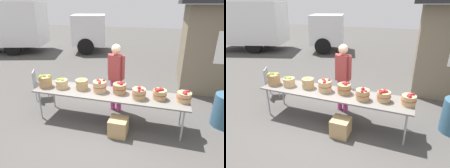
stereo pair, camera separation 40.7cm
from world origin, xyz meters
TOP-DOWN VIEW (x-y plane):
  - ground_plane at (0.00, 0.00)m, footprint 40.00×40.00m
  - market_table at (0.00, 0.00)m, footprint 3.50×0.76m
  - apple_basket_green_0 at (-1.58, -0.06)m, footprint 0.33×0.33m
  - apple_basket_green_1 at (-1.16, -0.02)m, footprint 0.30×0.30m
  - apple_basket_green_2 at (-0.67, 0.05)m, footprint 0.30×0.30m
  - apple_basket_red_0 at (-0.21, 0.02)m, footprint 0.32×0.32m
  - apple_basket_red_1 at (0.24, 0.07)m, footprint 0.32×0.32m
  - apple_basket_red_2 at (0.70, -0.08)m, footprint 0.30×0.30m
  - apple_basket_red_3 at (1.12, 0.01)m, footprint 0.30×0.30m
  - apple_basket_red_4 at (1.62, 0.02)m, footprint 0.30×0.30m
  - vendor_adult at (0.03, 0.58)m, footprint 0.45×0.30m
  - box_truck at (-6.65, 5.88)m, footprint 7.99×4.36m
  - folding_chair at (-2.31, 0.65)m, footprint 0.54×0.54m
  - produce_crate at (0.34, -0.43)m, footprint 0.38×0.38m

SIDE VIEW (x-z plane):
  - ground_plane at x=0.00m, z-range 0.00..0.00m
  - produce_crate at x=0.34m, z-range 0.00..0.38m
  - folding_chair at x=-2.31m, z-range 0.08..0.94m
  - market_table at x=0.00m, z-range 0.34..1.09m
  - apple_basket_green_1 at x=-1.16m, z-range 0.74..0.99m
  - apple_basket_red_4 at x=1.62m, z-range 0.74..0.99m
  - apple_basket_red_3 at x=1.12m, z-range 0.74..1.00m
  - apple_basket_red_2 at x=0.70m, z-range 0.73..1.01m
  - apple_basket_red_1 at x=0.24m, z-range 0.74..1.01m
  - apple_basket_green_2 at x=-0.67m, z-range 0.74..1.02m
  - apple_basket_red_0 at x=-0.21m, z-range 0.73..1.03m
  - apple_basket_green_0 at x=-1.58m, z-range 0.73..1.05m
  - vendor_adult at x=0.03m, z-range 0.16..1.91m
  - box_truck at x=-6.65m, z-range 0.11..2.86m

